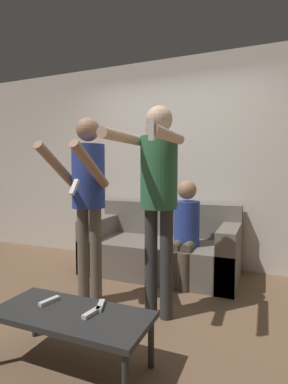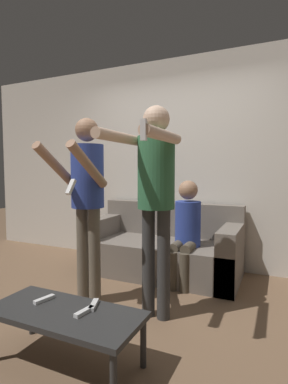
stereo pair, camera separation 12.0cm
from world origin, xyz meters
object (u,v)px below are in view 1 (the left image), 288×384
object	(u,v)px
remote_far	(100,306)
couch	(161,250)
coffee_table	(71,318)
remote_near	(92,313)
person_seated	(185,227)
person_standing_right	(158,186)
remote_mid	(49,301)
person_standing_left	(88,190)

from	to	relation	value
remote_far	couch	bearing A→B (deg)	96.09
coffee_table	remote_near	xyz separation A→B (m)	(0.14, 0.02, 0.05)
remote_far	person_seated	bearing A→B (deg)	84.10
person_standing_right	remote_near	xyz separation A→B (m)	(-0.16, -0.78, -0.76)
couch	remote_mid	world-z (taller)	couch
person_standing_right	remote_mid	distance (m)	1.18
person_standing_right	remote_near	bearing A→B (deg)	-101.32
couch	remote_near	size ratio (longest dim) A/B	11.88
remote_near	couch	bearing A→B (deg)	95.76
person_seated	person_standing_left	bearing A→B (deg)	-128.11
person_seated	remote_near	bearing A→B (deg)	-95.52
person_standing_left	person_seated	distance (m)	1.21
person_seated	remote_near	distance (m)	1.69
remote_near	person_standing_right	bearing A→B (deg)	78.68
coffee_table	person_seated	bearing A→B (deg)	79.93
couch	person_seated	bearing A→B (deg)	-29.22
couch	remote_far	distance (m)	1.77
person_standing_left	remote_far	size ratio (longest dim) A/B	11.27
person_standing_right	remote_far	world-z (taller)	person_standing_right
person_standing_right	remote_far	distance (m)	1.02
person_standing_left	person_seated	bearing A→B (deg)	51.89
remote_near	person_seated	bearing A→B (deg)	84.48
couch	person_standing_left	world-z (taller)	person_standing_left
person_standing_left	remote_far	world-z (taller)	person_standing_left
person_standing_right	coffee_table	world-z (taller)	person_standing_right
person_standing_right	person_seated	bearing A→B (deg)	89.64
coffee_table	couch	bearing A→B (deg)	91.48
remote_near	remote_mid	world-z (taller)	same
couch	person_seated	size ratio (longest dim) A/B	1.61
person_standing_left	person_standing_right	distance (m)	0.69
coffee_table	remote_far	world-z (taller)	remote_far
remote_mid	person_seated	bearing A→B (deg)	72.40
couch	person_standing_right	distance (m)	1.42
coffee_table	remote_mid	xyz separation A→B (m)	(-0.22, 0.06, 0.05)
person_standing_left	remote_far	distance (m)	1.11
person_standing_left	remote_mid	distance (m)	1.04
remote_far	remote_mid	bearing A→B (deg)	-168.83
coffee_table	remote_mid	world-z (taller)	remote_mid
person_seated	coffee_table	xyz separation A→B (m)	(-0.30, -1.69, -0.30)
person_standing_left	remote_near	world-z (taller)	person_standing_left
remote_near	remote_far	xyz separation A→B (m)	(-0.00, 0.10, 0.00)
person_standing_right	person_seated	size ratio (longest dim) A/B	1.56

